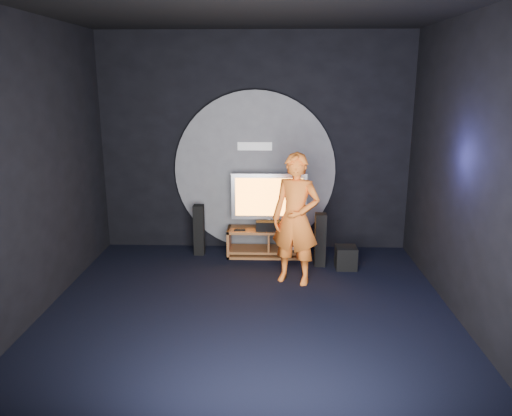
% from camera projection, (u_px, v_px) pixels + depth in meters
% --- Properties ---
extents(floor, '(5.00, 5.00, 0.00)m').
position_uv_depth(floor, '(248.00, 313.00, 6.08)').
color(floor, black).
rests_on(floor, ground).
extents(back_wall, '(5.00, 0.04, 3.50)m').
position_uv_depth(back_wall, '(255.00, 143.00, 8.05)').
color(back_wall, black).
rests_on(back_wall, ground).
extents(front_wall, '(5.00, 0.04, 3.50)m').
position_uv_depth(front_wall, '(228.00, 242.00, 3.22)').
color(front_wall, black).
rests_on(front_wall, ground).
extents(left_wall, '(0.04, 5.00, 3.50)m').
position_uv_depth(left_wall, '(30.00, 170.00, 5.71)').
color(left_wall, black).
rests_on(left_wall, ground).
extents(right_wall, '(0.04, 5.00, 3.50)m').
position_uv_depth(right_wall, '(471.00, 173.00, 5.56)').
color(right_wall, black).
rests_on(right_wall, ground).
extents(ceiling, '(5.00, 5.00, 0.01)m').
position_uv_depth(ceiling, '(247.00, 6.00, 5.19)').
color(ceiling, black).
rests_on(ceiling, back_wall).
extents(wall_disc_panel, '(2.60, 0.11, 2.60)m').
position_uv_depth(wall_disc_panel, '(255.00, 171.00, 8.11)').
color(wall_disc_panel, '#515156').
rests_on(wall_disc_panel, ground).
extents(media_console, '(1.32, 0.45, 0.45)m').
position_uv_depth(media_console, '(269.00, 244.00, 8.00)').
color(media_console, brown).
rests_on(media_console, ground).
extents(tv, '(1.19, 0.22, 0.88)m').
position_uv_depth(tv, '(269.00, 198.00, 7.88)').
color(tv, '#B2B2BA').
rests_on(tv, media_console).
extents(center_speaker, '(0.40, 0.15, 0.15)m').
position_uv_depth(center_speaker, '(269.00, 226.00, 7.82)').
color(center_speaker, black).
rests_on(center_speaker, media_console).
extents(remote, '(0.18, 0.05, 0.02)m').
position_uv_depth(remote, '(240.00, 230.00, 7.83)').
color(remote, black).
rests_on(remote, media_console).
extents(tower_speaker_left, '(0.16, 0.18, 0.82)m').
position_uv_depth(tower_speaker_left, '(199.00, 230.00, 8.02)').
color(tower_speaker_left, black).
rests_on(tower_speaker_left, ground).
extents(tower_speaker_right, '(0.16, 0.18, 0.82)m').
position_uv_depth(tower_speaker_right, '(320.00, 240.00, 7.52)').
color(tower_speaker_right, black).
rests_on(tower_speaker_right, ground).
extents(subwoofer, '(0.31, 0.31, 0.34)m').
position_uv_depth(subwoofer, '(346.00, 258.00, 7.47)').
color(subwoofer, black).
rests_on(subwoofer, ground).
extents(player, '(0.77, 0.64, 1.82)m').
position_uv_depth(player, '(296.00, 219.00, 6.80)').
color(player, orange).
rests_on(player, ground).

